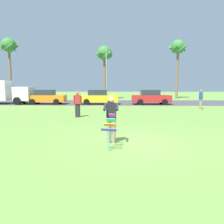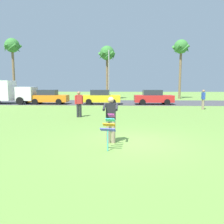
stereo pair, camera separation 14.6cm
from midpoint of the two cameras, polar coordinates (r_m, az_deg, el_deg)
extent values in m
plane|color=olive|center=(8.64, 5.48, -7.68)|extent=(120.00, 120.00, 0.00)
cube|color=#424247|center=(27.33, 3.38, 2.40)|extent=(120.00, 8.00, 0.01)
cylinder|color=gray|center=(8.41, 0.83, -4.89)|extent=(0.16, 0.16, 0.90)
cylinder|color=gray|center=(8.42, -0.40, -4.88)|extent=(0.16, 0.16, 0.90)
cube|color=black|center=(8.30, 0.22, 0.19)|extent=(0.36, 0.22, 0.60)
sphere|color=tan|center=(8.26, 0.22, 3.08)|extent=(0.22, 0.22, 0.22)
cylinder|color=black|center=(8.02, 1.71, 1.27)|extent=(0.09, 0.58, 0.24)
cylinder|color=black|center=(8.04, -1.43, 1.28)|extent=(0.09, 0.58, 0.24)
cube|color=#D83399|center=(7.75, 0.38, -0.84)|extent=(0.25, 0.18, 0.12)
cube|color=#33BFBF|center=(7.61, 0.10, -2.02)|extent=(0.34, 0.20, 0.12)
cube|color=orange|center=(7.48, -0.20, -3.24)|extent=(0.44, 0.22, 0.12)
cube|color=#4C4CCC|center=(7.35, -0.51, -4.51)|extent=(0.53, 0.24, 0.12)
cylinder|color=#33BFBF|center=(7.43, -0.51, -7.21)|extent=(0.04, 0.04, 0.71)
cube|color=silver|center=(26.92, -20.66, 4.38)|extent=(1.86, 1.95, 1.50)
cylinder|color=black|center=(27.94, -20.46, 2.93)|extent=(0.85, 0.30, 0.84)
cylinder|color=black|center=(26.28, -22.12, 2.63)|extent=(0.85, 0.30, 0.84)
cube|color=orange|center=(26.15, -15.48, 3.35)|extent=(4.21, 1.72, 0.76)
cube|color=#282D38|center=(26.17, -15.85, 4.79)|extent=(2.02, 1.40, 0.60)
cylinder|color=black|center=(26.59, -12.26, 2.81)|extent=(0.64, 0.22, 0.64)
cylinder|color=black|center=(25.03, -13.17, 2.53)|extent=(0.64, 0.22, 0.64)
cylinder|color=black|center=(27.35, -17.56, 2.76)|extent=(0.64, 0.22, 0.64)
cylinder|color=black|center=(25.84, -18.76, 2.48)|extent=(0.64, 0.22, 0.64)
cube|color=yellow|center=(24.98, -2.53, 3.44)|extent=(4.21, 1.71, 0.76)
cube|color=#282D38|center=(24.96, -2.88, 4.95)|extent=(2.02, 1.40, 0.60)
cylinder|color=black|center=(25.73, 0.52, 2.84)|extent=(0.64, 0.22, 0.64)
cylinder|color=black|center=(24.12, 0.40, 2.56)|extent=(0.64, 0.22, 0.64)
cylinder|color=black|center=(25.94, -5.25, 2.84)|extent=(0.64, 0.22, 0.64)
cylinder|color=black|center=(24.35, -5.74, 2.56)|extent=(0.64, 0.22, 0.64)
cube|color=red|center=(25.15, 10.65, 3.35)|extent=(4.25, 1.82, 0.76)
cube|color=#282D38|center=(25.09, 10.35, 4.86)|extent=(2.06, 1.45, 0.60)
cylinder|color=black|center=(26.21, 13.14, 2.73)|extent=(0.65, 0.24, 0.64)
cylinder|color=black|center=(24.64, 13.95, 2.45)|extent=(0.65, 0.24, 0.64)
cylinder|color=black|center=(25.78, 7.48, 2.78)|extent=(0.65, 0.24, 0.64)
cylinder|color=black|center=(24.18, 7.92, 2.50)|extent=(0.65, 0.24, 0.64)
cylinder|color=brown|center=(37.57, -23.56, 9.02)|extent=(0.36, 0.36, 7.79)
sphere|color=#387A33|center=(37.98, -23.87, 15.19)|extent=(2.10, 2.10, 2.10)
cone|color=#387A33|center=(37.51, -22.49, 14.67)|extent=(0.44, 1.56, 1.28)
cone|color=#387A33|center=(38.60, -22.82, 14.42)|extent=(1.62, 0.90, 1.28)
cone|color=#387A33|center=(38.74, -24.51, 14.31)|extent=(1.27, 1.52, 1.28)
cone|color=#387A33|center=(37.76, -25.30, 14.48)|extent=(1.27, 1.52, 1.28)
cone|color=#387A33|center=(36.98, -24.05, 14.72)|extent=(1.62, 0.90, 1.28)
cylinder|color=brown|center=(33.95, -1.10, 8.86)|extent=(0.36, 0.36, 6.59)
sphere|color=#387A33|center=(34.25, -1.12, 14.72)|extent=(2.10, 2.10, 2.10)
cone|color=#387A33|center=(34.14, 0.53, 13.98)|extent=(0.44, 1.56, 1.28)
cone|color=#387A33|center=(35.07, -0.53, 13.80)|extent=(1.62, 0.90, 1.28)
cone|color=#387A33|center=(34.80, -2.36, 13.85)|extent=(1.27, 1.52, 1.28)
cone|color=#387A33|center=(33.69, -2.52, 14.07)|extent=(1.27, 1.52, 1.28)
cone|color=#387A33|center=(33.28, -0.69, 14.17)|extent=(1.62, 0.90, 1.28)
cylinder|color=brown|center=(36.57, 16.99, 9.29)|extent=(0.36, 0.36, 7.69)
sphere|color=#387A33|center=(36.97, 17.22, 15.56)|extent=(2.10, 2.10, 2.10)
cone|color=#387A33|center=(37.15, 18.66, 14.77)|extent=(0.44, 1.56, 1.28)
cone|color=#387A33|center=(37.85, 17.28, 14.67)|extent=(1.62, 0.90, 1.28)
cone|color=#387A33|center=(37.27, 15.79, 14.84)|extent=(1.27, 1.52, 1.28)
cone|color=#387A33|center=(36.19, 16.21, 15.07)|extent=(1.27, 1.52, 1.28)
cone|color=#387A33|center=(36.12, 18.03, 15.02)|extent=(1.62, 0.90, 1.28)
cylinder|color=#9E9EA3|center=(32.26, -0.66, 9.33)|extent=(0.16, 0.16, 7.00)
cylinder|color=#9E9EA3|center=(33.26, -0.60, 15.14)|extent=(0.10, 1.40, 0.10)
cube|color=#4C4C51|center=(33.90, -0.54, 14.92)|extent=(0.24, 0.44, 0.16)
cylinder|color=gray|center=(21.27, 22.32, 1.79)|extent=(0.16, 0.16, 0.90)
cylinder|color=gray|center=(21.43, 22.14, 1.83)|extent=(0.16, 0.16, 0.90)
cube|color=#2D4CA5|center=(21.30, 22.32, 3.82)|extent=(0.23, 0.37, 0.60)
sphere|color=#9E7051|center=(21.29, 22.38, 4.95)|extent=(0.22, 0.22, 0.22)
cylinder|color=#2D4CA5|center=(21.08, 22.57, 3.69)|extent=(0.09, 0.09, 0.58)
cylinder|color=#2D4CA5|center=(21.53, 22.08, 3.77)|extent=(0.09, 0.09, 0.58)
cylinder|color=#26262B|center=(15.24, -7.74, 0.40)|extent=(0.16, 0.16, 0.90)
cylinder|color=#26262B|center=(15.20, -8.39, 0.37)|extent=(0.16, 0.16, 0.90)
cube|color=red|center=(15.15, -8.11, 3.20)|extent=(0.42, 0.35, 0.60)
sphere|color=#9E7051|center=(15.13, -8.14, 4.79)|extent=(0.22, 0.22, 0.22)
cylinder|color=red|center=(15.22, -7.24, 3.10)|extent=(0.09, 0.09, 0.58)
cylinder|color=red|center=(15.10, -8.99, 3.04)|extent=(0.09, 0.09, 0.58)
camera|label=1|loc=(0.07, -89.55, 0.06)|focal=36.09mm
camera|label=2|loc=(0.07, 90.45, -0.06)|focal=36.09mm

